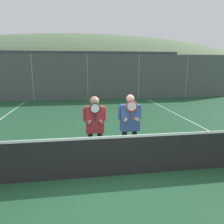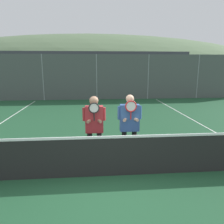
{
  "view_description": "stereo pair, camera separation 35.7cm",
  "coord_description": "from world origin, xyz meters",
  "px_view_note": "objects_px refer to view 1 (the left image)",
  "views": [
    {
      "loc": [
        -0.63,
        -4.66,
        2.58
      ],
      "look_at": [
        0.22,
        0.93,
        1.34
      ],
      "focal_mm": 35.0,
      "sensor_mm": 36.0,
      "label": 1
    },
    {
      "loc": [
        -0.27,
        -4.7,
        2.58
      ],
      "look_at": [
        0.22,
        0.93,
        1.34
      ],
      "focal_mm": 35.0,
      "sensor_mm": 36.0,
      "label": 2
    }
  ],
  "objects_px": {
    "player_center_left": "(130,123)",
    "car_far_right": "(223,82)",
    "car_center": "(126,83)",
    "car_right_of_center": "(176,82)",
    "player_leftmost": "(95,124)",
    "car_far_left": "(12,85)",
    "car_left_of_center": "(71,84)"
  },
  "relations": [
    {
      "from": "player_center_left",
      "to": "car_right_of_center",
      "type": "xyz_separation_m",
      "value": [
        7.64,
        13.82,
        -0.16
      ]
    },
    {
      "from": "car_center",
      "to": "car_far_right",
      "type": "bearing_deg",
      "value": 2.53
    },
    {
      "from": "car_center",
      "to": "car_far_right",
      "type": "xyz_separation_m",
      "value": [
        9.7,
        0.43,
        0.01
      ]
    },
    {
      "from": "player_center_left",
      "to": "car_right_of_center",
      "type": "bearing_deg",
      "value": 61.06
    },
    {
      "from": "car_far_left",
      "to": "car_left_of_center",
      "type": "height_order",
      "value": "car_left_of_center"
    },
    {
      "from": "car_center",
      "to": "car_far_right",
      "type": "distance_m",
      "value": 9.71
    },
    {
      "from": "player_center_left",
      "to": "car_far_left",
      "type": "xyz_separation_m",
      "value": [
        -6.85,
        14.02,
        -0.19
      ]
    },
    {
      "from": "player_leftmost",
      "to": "car_right_of_center",
      "type": "bearing_deg",
      "value": 58.25
    },
    {
      "from": "car_far_right",
      "to": "player_leftmost",
      "type": "bearing_deg",
      "value": -133.74
    },
    {
      "from": "car_center",
      "to": "car_far_right",
      "type": "relative_size",
      "value": 0.94
    },
    {
      "from": "car_center",
      "to": "car_right_of_center",
      "type": "distance_m",
      "value": 4.79
    },
    {
      "from": "car_left_of_center",
      "to": "car_center",
      "type": "bearing_deg",
      "value": -2.26
    },
    {
      "from": "car_far_left",
      "to": "car_left_of_center",
      "type": "distance_m",
      "value": 4.92
    },
    {
      "from": "car_far_left",
      "to": "car_right_of_center",
      "type": "xyz_separation_m",
      "value": [
        14.49,
        -0.2,
        0.02
      ]
    },
    {
      "from": "car_far_right",
      "to": "player_center_left",
      "type": "bearing_deg",
      "value": -131.75
    },
    {
      "from": "player_center_left",
      "to": "car_far_right",
      "type": "bearing_deg",
      "value": 48.25
    },
    {
      "from": "player_leftmost",
      "to": "car_far_left",
      "type": "height_order",
      "value": "player_leftmost"
    },
    {
      "from": "car_far_left",
      "to": "car_center",
      "type": "bearing_deg",
      "value": -2.23
    },
    {
      "from": "car_right_of_center",
      "to": "player_leftmost",
      "type": "bearing_deg",
      "value": -121.75
    },
    {
      "from": "car_center",
      "to": "car_far_right",
      "type": "height_order",
      "value": "car_far_right"
    },
    {
      "from": "car_left_of_center",
      "to": "car_far_right",
      "type": "bearing_deg",
      "value": 0.95
    },
    {
      "from": "car_far_left",
      "to": "car_far_right",
      "type": "xyz_separation_m",
      "value": [
        19.4,
        0.05,
        0.02
      ]
    },
    {
      "from": "car_left_of_center",
      "to": "car_right_of_center",
      "type": "height_order",
      "value": "car_left_of_center"
    },
    {
      "from": "player_center_left",
      "to": "car_left_of_center",
      "type": "xyz_separation_m",
      "value": [
        -1.94,
        13.83,
        -0.16
      ]
    },
    {
      "from": "car_left_of_center",
      "to": "car_right_of_center",
      "type": "xyz_separation_m",
      "value": [
        9.58,
        -0.01,
        -0.0
      ]
    },
    {
      "from": "player_leftmost",
      "to": "player_center_left",
      "type": "bearing_deg",
      "value": 0.28
    },
    {
      "from": "player_center_left",
      "to": "car_center",
      "type": "distance_m",
      "value": 13.94
    },
    {
      "from": "car_left_of_center",
      "to": "car_center",
      "type": "relative_size",
      "value": 1.13
    },
    {
      "from": "car_far_left",
      "to": "car_center",
      "type": "relative_size",
      "value": 1.06
    },
    {
      "from": "player_leftmost",
      "to": "car_center",
      "type": "xyz_separation_m",
      "value": [
        3.77,
        13.64,
        -0.17
      ]
    },
    {
      "from": "car_far_left",
      "to": "car_far_right",
      "type": "bearing_deg",
      "value": 0.15
    },
    {
      "from": "car_far_left",
      "to": "car_left_of_center",
      "type": "relative_size",
      "value": 0.94
    }
  ]
}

